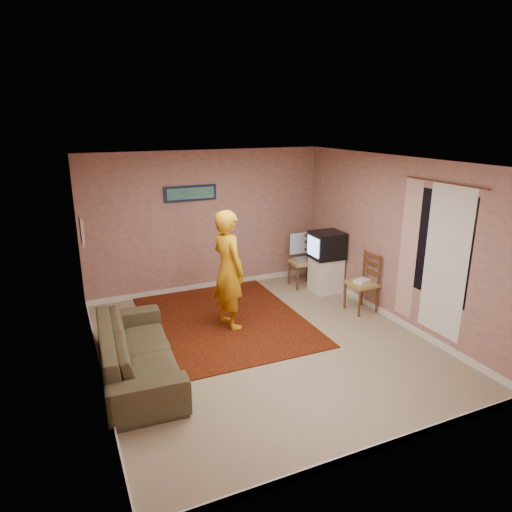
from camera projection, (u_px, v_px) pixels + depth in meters
name	position (u px, v px, depth m)	size (l,w,h in m)	color
ground	(264.00, 344.00, 6.61)	(5.00, 5.00, 0.00)	tan
wall_back	(207.00, 222.00, 8.42)	(4.50, 0.02, 2.60)	tan
wall_front	(383.00, 333.00, 4.04)	(4.50, 0.02, 2.60)	tan
wall_left	(91.00, 281.00, 5.35)	(0.02, 5.00, 2.60)	tan
wall_right	(395.00, 241.00, 7.11)	(0.02, 5.00, 2.60)	tan
ceiling	(265.00, 161.00, 5.85)	(4.50, 5.00, 0.02)	white
baseboard_back	(209.00, 285.00, 8.77)	(4.50, 0.02, 0.10)	silver
baseboard_front	(372.00, 450.00, 4.42)	(4.50, 0.02, 0.10)	silver
baseboard_left	(102.00, 374.00, 5.72)	(0.02, 5.00, 0.10)	silver
baseboard_right	(388.00, 314.00, 7.46)	(0.02, 5.00, 0.10)	silver
window	(439.00, 246.00, 6.27)	(0.01, 1.10, 1.50)	black
curtain_sheer	(445.00, 263.00, 6.20)	(0.01, 0.75, 2.10)	white
curtain_floral	(408.00, 250.00, 6.80)	(0.01, 0.35, 2.10)	#F2E4CE
curtain_rod	(445.00, 182.00, 6.00)	(0.02, 0.02, 1.40)	brown
picture_back	(191.00, 193.00, 8.11)	(0.95, 0.04, 0.28)	#121A33
picture_left	(82.00, 230.00, 6.69)	(0.04, 0.38, 0.42)	tan
area_rug	(224.00, 320.00, 7.35)	(2.42, 3.03, 0.02)	black
tv_cabinet	(326.00, 274.00, 8.53)	(0.51, 0.47, 0.65)	white
crt_tv	(327.00, 245.00, 8.36)	(0.60, 0.53, 0.49)	black
chair_a	(303.00, 256.00, 8.70)	(0.48, 0.46, 0.54)	#A27C4E
dvd_player	(303.00, 259.00, 8.72)	(0.33, 0.23, 0.06)	#B5B4BA
blue_throw	(298.00, 243.00, 8.81)	(0.38, 0.05, 0.40)	#84A7D9
chair_b	(362.00, 277.00, 7.58)	(0.44, 0.46, 0.54)	#A27C4E
game_console	(362.00, 281.00, 7.60)	(0.24, 0.18, 0.05)	white
sofa	(137.00, 350.00, 5.73)	(2.26, 0.88, 0.66)	#4C462E
person	(228.00, 270.00, 6.91)	(0.68, 0.44, 1.85)	orange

